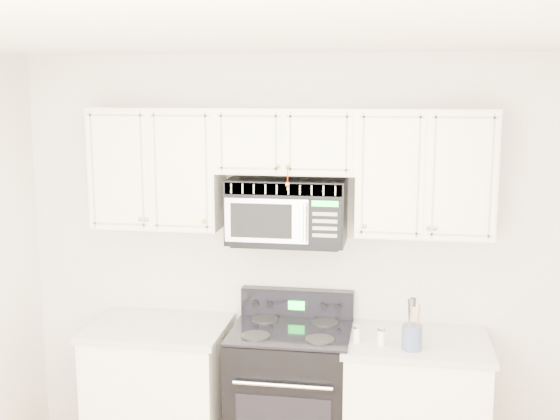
# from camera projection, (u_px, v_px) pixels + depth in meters

# --- Properties ---
(room) EXTENTS (3.51, 3.51, 2.61)m
(room) POSITION_uv_depth(u_px,v_px,m) (228.00, 362.00, 2.82)
(room) COLOR brown
(room) RESTS_ON ground
(base_cabinet_left) EXTENTS (0.86, 0.65, 0.92)m
(base_cabinet_left) POSITION_uv_depth(u_px,v_px,m) (161.00, 398.00, 4.50)
(base_cabinet_left) COLOR white
(base_cabinet_left) RESTS_ON ground
(base_cabinet_right) EXTENTS (0.86, 0.65, 0.92)m
(base_cabinet_right) POSITION_uv_depth(u_px,v_px,m) (414.00, 416.00, 4.24)
(base_cabinet_right) COLOR white
(base_cabinet_right) RESTS_ON ground
(range) EXTENTS (0.73, 0.66, 1.11)m
(range) POSITION_uv_depth(u_px,v_px,m) (291.00, 398.00, 4.36)
(range) COLOR black
(range) RESTS_ON ground
(upper_cabinets) EXTENTS (2.44, 0.37, 0.75)m
(upper_cabinets) POSITION_uv_depth(u_px,v_px,m) (288.00, 164.00, 4.26)
(upper_cabinets) COLOR white
(upper_cabinets) RESTS_ON ground
(microwave) EXTENTS (0.72, 0.41, 0.40)m
(microwave) POSITION_uv_depth(u_px,v_px,m) (287.00, 211.00, 4.29)
(microwave) COLOR black
(microwave) RESTS_ON ground
(utensil_crock) EXTENTS (0.11, 0.11, 0.30)m
(utensil_crock) POSITION_uv_depth(u_px,v_px,m) (412.00, 337.00, 3.98)
(utensil_crock) COLOR #495882
(utensil_crock) RESTS_ON base_cabinet_right
(shaker_salt) EXTENTS (0.04, 0.04, 0.10)m
(shaker_salt) POSITION_uv_depth(u_px,v_px,m) (357.00, 334.00, 4.10)
(shaker_salt) COLOR white
(shaker_salt) RESTS_ON base_cabinet_right
(shaker_pepper) EXTENTS (0.05, 0.05, 0.11)m
(shaker_pepper) POSITION_uv_depth(u_px,v_px,m) (381.00, 337.00, 4.04)
(shaker_pepper) COLOR white
(shaker_pepper) RESTS_ON base_cabinet_right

